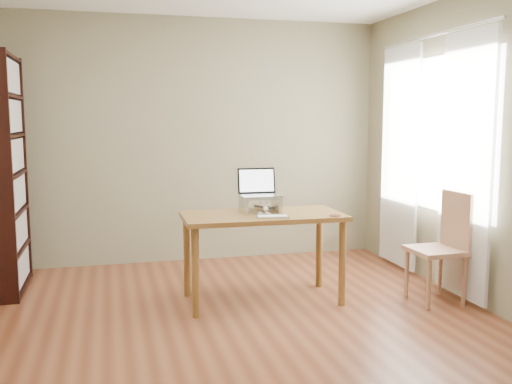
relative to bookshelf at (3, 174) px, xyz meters
name	(u,v)px	position (x,y,z in m)	size (l,w,h in m)	color
room	(250,153)	(1.86, -1.54, 0.25)	(4.04, 4.54, 2.64)	brown
bookshelf	(3,174)	(0.00, 0.00, 0.00)	(0.30, 0.90, 2.10)	black
curtains	(429,159)	(3.75, -0.75, 0.12)	(0.03, 1.90, 2.25)	white
desk	(263,226)	(2.14, -0.87, -0.40)	(1.34, 0.68, 0.75)	brown
laptop_stand	(260,203)	(2.14, -0.79, -0.22)	(0.32, 0.25, 0.13)	silver
laptop	(258,189)	(2.14, -0.73, -0.11)	(0.33, 0.28, 0.23)	silver
keyboard	(273,217)	(2.16, -1.09, -0.29)	(0.27, 0.15, 0.02)	silver
coaster	(335,216)	(2.68, -1.13, -0.30)	(0.10, 0.10, 0.01)	#512A1B
cat	(258,205)	(2.12, -0.76, -0.24)	(0.22, 0.46, 0.13)	#4C443C
chair	(444,243)	(3.61, -1.27, -0.55)	(0.42, 0.42, 0.93)	tan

